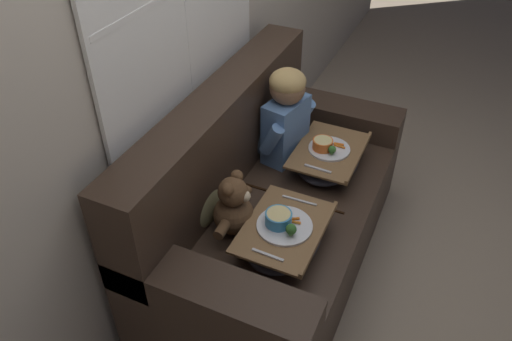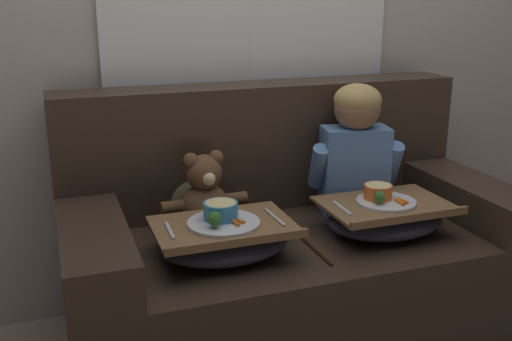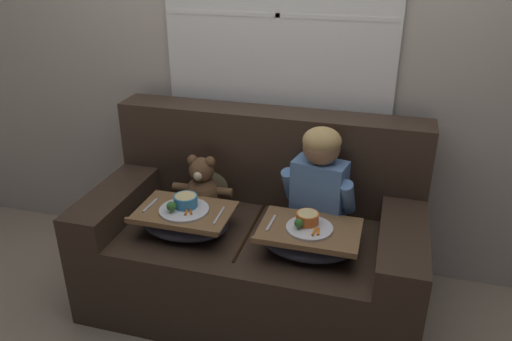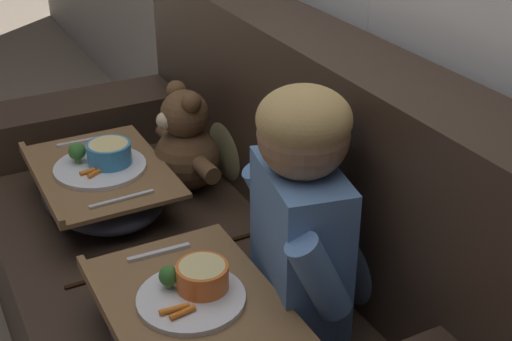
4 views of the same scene
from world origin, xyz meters
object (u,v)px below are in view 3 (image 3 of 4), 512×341
(child_figure, at_px, (320,174))
(lap_tray_child, at_px, (309,239))
(lap_tray_teddy, at_px, (185,220))
(teddy_bear, at_px, (202,187))
(couch, at_px, (256,238))
(throw_pillow_behind_child, at_px, (323,185))
(throw_pillow_behind_teddy, at_px, (212,171))

(child_figure, distance_m, lap_tray_child, 0.34)
(lap_tray_child, bearing_deg, lap_tray_teddy, 180.00)
(child_figure, height_order, lap_tray_teddy, child_figure)
(teddy_bear, bearing_deg, lap_tray_child, -21.36)
(teddy_bear, height_order, lap_tray_child, teddy_bear)
(child_figure, xyz_separation_m, lap_tray_teddy, (-0.64, -0.25, -0.22))
(lap_tray_child, xyz_separation_m, lap_tray_teddy, (-0.63, 0.00, 0.00))
(child_figure, xyz_separation_m, teddy_bear, (-0.63, -0.00, -0.16))
(lap_tray_child, bearing_deg, couch, 146.32)
(lap_tray_child, bearing_deg, child_figure, 89.84)
(throw_pillow_behind_child, height_order, lap_tray_teddy, throw_pillow_behind_child)
(throw_pillow_behind_child, height_order, lap_tray_child, throw_pillow_behind_child)
(couch, xyz_separation_m, child_figure, (0.32, 0.04, 0.41))
(couch, xyz_separation_m, throw_pillow_behind_teddy, (-0.32, 0.20, 0.27))
(teddy_bear, bearing_deg, lap_tray_teddy, -90.13)
(child_figure, bearing_deg, throw_pillow_behind_teddy, 165.81)
(throw_pillow_behind_child, relative_size, lap_tray_teddy, 0.70)
(throw_pillow_behind_child, distance_m, lap_tray_child, 0.42)
(throw_pillow_behind_teddy, relative_size, lap_tray_teddy, 0.69)
(throw_pillow_behind_child, xyz_separation_m, lap_tray_child, (-0.00, -0.41, -0.09))
(throw_pillow_behind_teddy, distance_m, lap_tray_child, 0.76)
(throw_pillow_behind_child, xyz_separation_m, lap_tray_teddy, (-0.64, -0.41, -0.08))
(couch, height_order, throw_pillow_behind_child, couch)
(lap_tray_child, bearing_deg, teddy_bear, 158.64)
(couch, distance_m, teddy_bear, 0.41)
(couch, xyz_separation_m, teddy_bear, (-0.32, 0.04, 0.25))
(throw_pillow_behind_teddy, xyz_separation_m, lap_tray_teddy, (-0.00, -0.41, -0.08))
(couch, height_order, lap_tray_teddy, couch)
(lap_tray_child, bearing_deg, throw_pillow_behind_teddy, 147.00)
(throw_pillow_behind_child, relative_size, lap_tray_child, 0.71)
(throw_pillow_behind_child, height_order, teddy_bear, throw_pillow_behind_child)
(couch, distance_m, throw_pillow_behind_teddy, 0.46)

